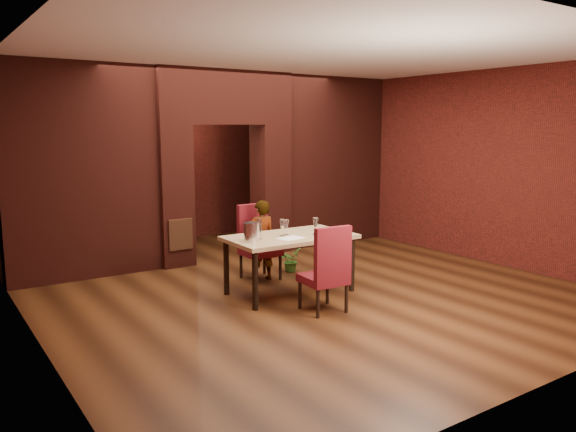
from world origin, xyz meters
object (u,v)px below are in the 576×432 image
(person_seated, at_px, (261,241))
(chair_near, at_px, (323,268))
(wine_glass_c, at_px, (315,226))
(water_bottle, at_px, (259,229))
(dining_table, at_px, (290,264))
(wine_glass_a, at_px, (282,228))
(wine_glass_b, at_px, (286,227))
(potted_plant, at_px, (290,260))
(wine_bucket, at_px, (251,232))
(chair_far, at_px, (260,242))

(person_seated, bearing_deg, chair_near, 91.91)
(wine_glass_c, distance_m, water_bottle, 0.82)
(dining_table, distance_m, person_seated, 0.79)
(chair_near, bearing_deg, wine_glass_a, -85.11)
(wine_glass_b, xyz_separation_m, potted_plant, (0.68, 0.89, -0.72))
(dining_table, xyz_separation_m, wine_bucket, (-0.64, -0.06, 0.52))
(wine_glass_b, height_order, potted_plant, wine_glass_b)
(wine_bucket, xyz_separation_m, water_bottle, (0.17, 0.09, 0.01))
(potted_plant, bearing_deg, wine_glass_a, -129.57)
(person_seated, height_order, potted_plant, person_seated)
(person_seated, bearing_deg, potted_plant, -159.03)
(chair_far, relative_size, wine_glass_b, 5.39)
(chair_near, bearing_deg, wine_bucket, -52.06)
(potted_plant, bearing_deg, water_bottle, -140.88)
(wine_glass_b, relative_size, wine_bucket, 0.84)
(water_bottle, distance_m, potted_plant, 1.63)
(chair_far, relative_size, potted_plant, 3.03)
(wine_glass_c, bearing_deg, dining_table, 157.38)
(water_bottle, relative_size, potted_plant, 0.74)
(dining_table, height_order, water_bottle, water_bottle)
(dining_table, distance_m, chair_far, 0.85)
(wine_glass_b, height_order, wine_glass_c, wine_glass_c)
(dining_table, height_order, wine_bucket, wine_bucket)
(chair_far, bearing_deg, dining_table, -94.47)
(person_seated, xyz_separation_m, water_bottle, (-0.47, -0.73, 0.34))
(dining_table, bearing_deg, wine_glass_b, 115.73)
(person_seated, distance_m, water_bottle, 0.94)
(person_seated, distance_m, wine_glass_a, 0.81)
(wine_glass_a, relative_size, wine_bucket, 0.92)
(person_seated, distance_m, wine_bucket, 1.09)
(wine_glass_c, bearing_deg, wine_glass_a, 159.79)
(dining_table, height_order, person_seated, person_seated)
(chair_near, height_order, potted_plant, chair_near)
(dining_table, bearing_deg, water_bottle, 177.40)
(dining_table, xyz_separation_m, potted_plant, (0.65, 0.94, -0.22))
(potted_plant, bearing_deg, person_seated, -164.54)
(wine_glass_a, height_order, wine_glass_c, wine_glass_c)
(chair_near, height_order, wine_glass_c, chair_near)
(wine_glass_a, bearing_deg, potted_plant, 50.43)
(wine_glass_b, bearing_deg, wine_glass_a, -159.58)
(wine_glass_c, height_order, water_bottle, water_bottle)
(water_bottle, bearing_deg, chair_near, -67.58)
(wine_glass_b, xyz_separation_m, wine_bucket, (-0.61, -0.11, 0.02))
(chair_far, distance_m, wine_bucket, 1.18)
(wine_glass_a, distance_m, wine_bucket, 0.54)
(chair_near, height_order, person_seated, person_seated)
(dining_table, xyz_separation_m, wine_glass_a, (-0.11, 0.02, 0.51))
(chair_far, height_order, wine_glass_c, chair_far)
(wine_glass_b, xyz_separation_m, water_bottle, (-0.44, -0.02, 0.03))
(water_bottle, bearing_deg, person_seated, 57.11)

